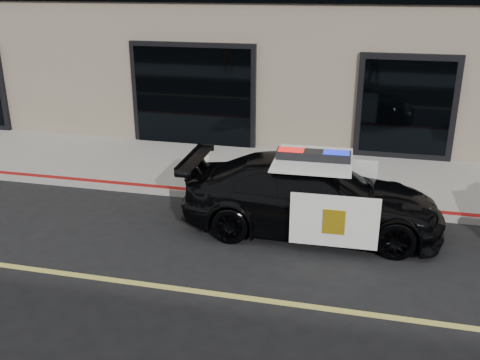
# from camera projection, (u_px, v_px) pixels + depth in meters

# --- Properties ---
(ground) EXTENTS (120.00, 120.00, 0.00)m
(ground) POSITION_uv_depth(u_px,v_px,m) (116.00, 281.00, 8.31)
(ground) COLOR black
(ground) RESTS_ON ground
(sidewalk_n) EXTENTS (60.00, 3.50, 0.15)m
(sidewalk_n) POSITION_uv_depth(u_px,v_px,m) (212.00, 168.00, 13.06)
(sidewalk_n) COLOR gray
(sidewalk_n) RESTS_ON ground
(police_car) EXTENTS (2.30, 4.82, 1.54)m
(police_car) POSITION_uv_depth(u_px,v_px,m) (312.00, 195.00, 9.76)
(police_car) COLOR black
(police_car) RESTS_ON ground
(fire_hydrant) EXTENTS (0.37, 0.51, 0.82)m
(fire_hydrant) POSITION_uv_depth(u_px,v_px,m) (203.00, 168.00, 11.67)
(fire_hydrant) COLOR beige
(fire_hydrant) RESTS_ON sidewalk_n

